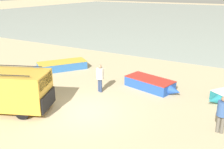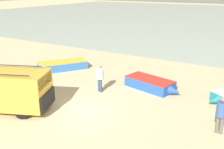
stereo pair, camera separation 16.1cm
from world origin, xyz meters
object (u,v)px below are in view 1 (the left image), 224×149
(fisherman_2, at_px, (100,76))
(fishing_rowboat_0, at_px, (60,66))
(fisherman_3, at_px, (222,111))
(fishing_rowboat_2, at_px, (151,84))

(fisherman_2, bearing_deg, fishing_rowboat_0, 88.60)
(fishing_rowboat_0, xyz_separation_m, fisherman_3, (12.57, -3.72, 0.74))
(fishing_rowboat_0, height_order, fishing_rowboat_2, fishing_rowboat_2)
(fishing_rowboat_2, bearing_deg, fisherman_3, -22.97)
(fishing_rowboat_2, distance_m, fisherman_3, 5.92)
(fishing_rowboat_0, bearing_deg, fisherman_3, 108.34)
(fishing_rowboat_0, relative_size, fisherman_2, 2.44)
(fisherman_3, bearing_deg, fishing_rowboat_0, 74.90)
(fisherman_3, bearing_deg, fisherman_2, 80.54)
(fishing_rowboat_0, bearing_deg, fishing_rowboat_2, 123.18)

